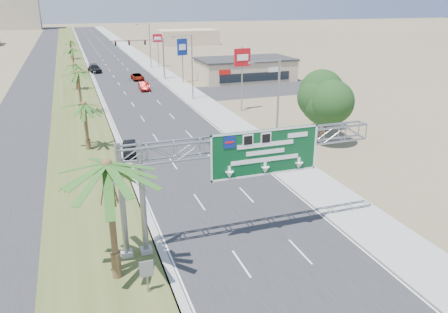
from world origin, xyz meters
TOP-DOWN VIEW (x-y plane):
  - road at (0.00, 110.00)m, footprint 12.00×300.00m
  - sidewalk_right at (8.50, 110.00)m, footprint 4.00×300.00m
  - median_grass at (-10.00, 110.00)m, footprint 7.00×300.00m
  - opposing_road at (-17.00, 110.00)m, footprint 8.00×300.00m
  - sign_gantry at (-1.06, 9.93)m, footprint 16.75×1.24m
  - palm_near at (-9.20, 8.00)m, footprint 5.70×5.70m
  - palm_row_b at (-9.50, 32.00)m, footprint 3.99×3.99m
  - palm_row_c at (-9.50, 48.00)m, footprint 3.99×3.99m
  - palm_row_d at (-9.50, 66.00)m, footprint 3.99×3.99m
  - palm_row_e at (-9.50, 85.00)m, footprint 3.99×3.99m
  - palm_row_f at (-9.50, 110.00)m, footprint 3.99×3.99m
  - streetlight_near at (7.30, 22.00)m, footprint 3.27×0.44m
  - streetlight_mid at (7.30, 52.00)m, footprint 3.27×0.44m
  - streetlight_far at (7.30, 88.00)m, footprint 3.27×0.44m
  - signal_mast at (5.17, 71.97)m, footprint 10.28×0.71m
  - store_building at (22.00, 66.00)m, footprint 18.00×10.00m
  - oak_near at (15.00, 26.00)m, footprint 4.50×4.50m
  - oak_far at (18.00, 30.00)m, footprint 3.50×3.50m
  - median_signback_a at (-7.80, 6.00)m, footprint 0.75×0.08m
  - median_signback_b at (-8.50, 18.00)m, footprint 0.75×0.08m
  - building_distant_right at (30.00, 140.00)m, footprint 20.00×12.00m
  - car_left_lane at (-5.50, 29.03)m, footprint 2.02×4.27m
  - car_mid_lane at (1.50, 62.36)m, footprint 1.65×4.53m
  - car_right_lane at (2.00, 72.92)m, footprint 2.18×4.63m
  - car_far at (-5.27, 85.80)m, footprint 2.94×5.75m
  - pole_sign_red_near at (12.07, 42.62)m, footprint 2.42×0.53m
  - pole_sign_blue at (9.74, 66.98)m, footprint 2.01×0.81m
  - pole_sign_red_far at (9.54, 89.37)m, footprint 2.22×0.62m

SIDE VIEW (x-z plane):
  - road at x=0.00m, z-range 0.00..0.02m
  - opposing_road at x=-17.00m, z-range 0.00..0.02m
  - sidewalk_right at x=8.50m, z-range 0.00..0.10m
  - median_grass at x=-10.00m, z-range 0.00..0.12m
  - car_right_lane at x=2.00m, z-range 0.00..1.28m
  - car_left_lane at x=-5.50m, z-range 0.00..1.41m
  - car_mid_lane at x=1.50m, z-range 0.00..1.49m
  - car_far at x=-5.27m, z-range 0.00..1.60m
  - median_signback_a at x=-7.80m, z-range 0.41..2.49m
  - median_signback_b at x=-8.50m, z-range 0.41..2.49m
  - store_building at x=22.00m, z-range 0.00..4.00m
  - building_distant_right at x=30.00m, z-range 0.00..5.00m
  - oak_far at x=18.00m, z-range 1.02..6.62m
  - palm_row_d at x=-9.50m, z-range 1.69..7.14m
  - oak_near at x=15.00m, z-range 1.13..7.93m
  - streetlight_near at x=7.30m, z-range -0.31..9.69m
  - streetlight_mid at x=7.30m, z-range -0.31..9.69m
  - streetlight_far at x=7.30m, z-range -0.31..9.69m
  - palm_row_f at x=-9.50m, z-range 1.83..7.58m
  - signal_mast at x=5.17m, z-range 0.85..8.85m
  - palm_row_b at x=-9.50m, z-range 1.93..7.87m
  - palm_row_e at x=-9.50m, z-range 2.02..8.16m
  - palm_row_c at x=-9.50m, z-range 2.29..9.04m
  - pole_sign_red_far at x=9.54m, z-range 2.19..9.87m
  - sign_gantry at x=-1.06m, z-range 2.31..9.81m
  - pole_sign_blue at x=9.74m, z-range 2.11..10.51m
  - palm_near at x=-9.20m, z-range 2.76..11.11m
  - pole_sign_red_near at x=12.07m, z-range 2.56..11.49m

